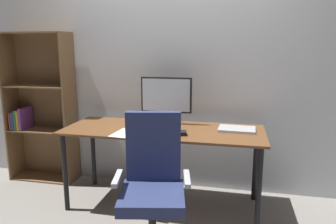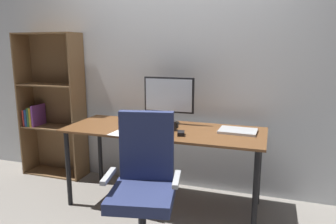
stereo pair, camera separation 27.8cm
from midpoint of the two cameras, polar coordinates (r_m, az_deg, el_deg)
name	(u,v)px [view 1 (the left image)]	position (r m, az deg, el deg)	size (l,w,h in m)	color
ground_plane	(163,204)	(3.14, -3.48, -16.28)	(12.00, 12.00, 0.00)	gray
back_wall	(175,64)	(3.28, -1.26, 8.70)	(6.40, 0.10, 2.60)	silver
desk	(163,137)	(2.89, -3.64, -4.57)	(1.80, 0.69, 0.74)	brown
monitor	(166,98)	(3.01, -2.97, 2.57)	(0.49, 0.20, 0.45)	black
keyboard	(157,132)	(2.72, -4.88, -3.71)	(0.29, 0.11, 0.02)	silver
mouse	(183,133)	(2.66, -0.29, -3.85)	(0.06, 0.10, 0.03)	black
coffee_mug	(173,126)	(2.81, -2.00, -2.48)	(0.09, 0.08, 0.09)	black
laptop	(237,129)	(2.84, 9.58, -3.11)	(0.32, 0.23, 0.02)	#B7BABC
paper_sheet	(127,133)	(2.76, -10.30, -3.79)	(0.21, 0.30, 0.00)	white
office_chair	(153,191)	(2.33, -6.30, -14.07)	(0.56, 0.55, 1.01)	#B7BABC
bookshelf	(40,109)	(3.82, -24.01, 0.45)	(0.73, 0.28, 1.62)	brown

